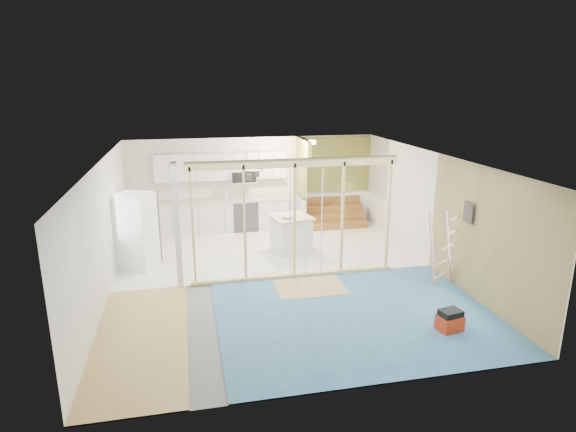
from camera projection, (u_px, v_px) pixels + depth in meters
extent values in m
cube|color=slate|center=(281.00, 279.00, 10.35)|extent=(7.00, 8.00, 0.01)
cube|color=silver|center=(280.00, 159.00, 9.65)|extent=(7.00, 8.00, 0.01)
cube|color=silver|center=(253.00, 183.00, 13.77)|extent=(7.00, 0.01, 2.60)
cube|color=silver|center=(341.00, 304.00, 6.23)|extent=(7.00, 0.01, 2.60)
cube|color=silver|center=(103.00, 231.00, 9.29)|extent=(0.01, 8.00, 2.60)
cube|color=silver|center=(434.00, 211.00, 10.71)|extent=(0.01, 8.00, 2.60)
cube|color=white|center=(265.00, 248.00, 12.23)|extent=(7.00, 4.00, 0.02)
cube|color=teal|center=(357.00, 316.00, 8.67)|extent=(5.00, 4.00, 0.02)
cube|color=tan|center=(141.00, 339.00, 7.90)|extent=(1.50, 4.00, 0.02)
cube|color=tan|center=(310.00, 287.00, 9.88)|extent=(1.40, 1.00, 0.01)
cube|color=tan|center=(295.00, 163.00, 9.74)|extent=(4.40, 0.09, 0.18)
cube|color=tan|center=(294.00, 275.00, 10.40)|extent=(4.40, 0.09, 0.06)
cube|color=silver|center=(177.00, 227.00, 9.57)|extent=(0.12, 0.14, 2.60)
cube|color=tan|center=(193.00, 226.00, 9.64)|extent=(0.04, 0.09, 2.40)
cube|color=tan|center=(245.00, 223.00, 9.85)|extent=(0.04, 0.09, 2.40)
cube|color=tan|center=(295.00, 220.00, 10.06)|extent=(0.05, 0.09, 2.40)
cube|color=tan|center=(342.00, 217.00, 10.27)|extent=(0.04, 0.09, 2.40)
cube|color=tan|center=(388.00, 214.00, 10.49)|extent=(0.04, 0.09, 2.40)
cylinder|color=silver|center=(290.00, 224.00, 10.03)|extent=(0.02, 0.02, 2.35)
cylinder|color=silver|center=(322.00, 222.00, 10.22)|extent=(0.02, 0.02, 2.35)
cylinder|color=silver|center=(306.00, 223.00, 10.13)|extent=(0.02, 0.02, 2.35)
cube|color=silver|center=(224.00, 216.00, 13.53)|extent=(3.60, 0.60, 0.88)
cube|color=beige|center=(223.00, 200.00, 13.41)|extent=(3.66, 0.64, 0.05)
cube|color=silver|center=(135.00, 233.00, 12.03)|extent=(0.60, 1.60, 0.88)
cube|color=beige|center=(133.00, 215.00, 11.91)|extent=(0.64, 1.64, 0.05)
cube|color=silver|center=(221.00, 166.00, 13.27)|extent=(3.60, 0.34, 0.75)
cube|color=white|center=(243.00, 176.00, 13.43)|extent=(0.72, 0.38, 0.36)
cube|color=black|center=(244.00, 177.00, 13.25)|extent=(0.68, 0.02, 0.30)
cube|color=olive|center=(301.00, 167.00, 13.47)|extent=(0.10, 0.90, 1.60)
cube|color=white|center=(301.00, 213.00, 13.84)|extent=(0.10, 0.90, 0.90)
cube|color=olive|center=(307.00, 150.00, 12.67)|extent=(0.10, 0.50, 0.50)
cube|color=olive|center=(334.00, 165.00, 14.11)|extent=(2.20, 0.04, 1.60)
cube|color=white|center=(333.00, 207.00, 14.45)|extent=(2.20, 0.04, 0.90)
cube|color=brown|center=(339.00, 226.00, 13.81)|extent=(1.70, 0.26, 0.20)
cube|color=brown|center=(336.00, 217.00, 14.00)|extent=(1.70, 0.26, 0.20)
cube|color=brown|center=(334.00, 208.00, 14.20)|extent=(1.70, 0.26, 0.20)
cube|color=brown|center=(331.00, 199.00, 14.39)|extent=(1.70, 0.26, 0.20)
torus|color=black|center=(253.00, 170.00, 11.53)|extent=(0.52, 0.52, 0.02)
cylinder|color=black|center=(246.00, 160.00, 11.43)|extent=(0.01, 0.01, 0.50)
cylinder|color=black|center=(259.00, 159.00, 11.49)|extent=(0.01, 0.01, 0.50)
cylinder|color=#3C3C41|center=(249.00, 177.00, 11.45)|extent=(0.14, 0.14, 0.14)
cylinder|color=#3C3C41|center=(257.00, 174.00, 11.68)|extent=(0.12, 0.12, 0.12)
cube|color=tan|center=(487.00, 239.00, 8.82)|extent=(0.02, 4.00, 2.60)
cube|color=#3C3C41|center=(469.00, 213.00, 9.28)|extent=(0.04, 0.30, 0.40)
cylinder|color=#FFEABF|center=(310.00, 142.00, 12.78)|extent=(0.32, 0.32, 0.08)
cube|color=white|center=(136.00, 231.00, 10.75)|extent=(0.98, 0.96, 1.72)
cube|color=#3C3C41|center=(153.00, 230.00, 10.83)|extent=(0.30, 0.64, 1.69)
cube|color=white|center=(291.00, 235.00, 11.94)|extent=(0.96, 0.96, 0.84)
cube|color=beige|center=(291.00, 217.00, 11.82)|extent=(1.08, 1.08, 0.05)
imported|color=white|center=(287.00, 217.00, 11.64)|extent=(0.36, 0.36, 0.07)
imported|color=#AEB1C2|center=(226.00, 194.00, 13.39)|extent=(0.14, 0.14, 0.28)
imported|color=white|center=(272.00, 194.00, 13.61)|extent=(0.12, 0.12, 0.20)
cube|color=#B22D10|center=(450.00, 323.00, 8.14)|extent=(0.45, 0.37, 0.28)
cube|color=black|center=(451.00, 313.00, 8.09)|extent=(0.40, 0.33, 0.10)
cube|color=tan|center=(432.00, 249.00, 9.73)|extent=(0.37, 0.17, 1.62)
cube|color=tan|center=(448.00, 248.00, 9.80)|extent=(0.37, 0.17, 1.62)
cube|color=tan|center=(440.00, 276.00, 9.94)|extent=(0.38, 0.17, 0.11)
cube|color=tan|center=(444.00, 261.00, 9.87)|extent=(0.38, 0.17, 0.11)
cube|color=tan|center=(448.00, 247.00, 9.79)|extent=(0.38, 0.17, 0.11)
cube|color=tan|center=(453.00, 232.00, 9.72)|extent=(0.38, 0.17, 0.11)
cube|color=tan|center=(457.00, 217.00, 9.65)|extent=(0.38, 0.17, 0.11)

